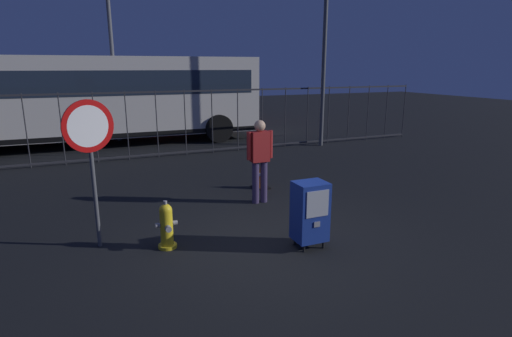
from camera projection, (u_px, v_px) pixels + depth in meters
ground_plane at (269, 244)px, 6.35m from camera, size 60.00×60.00×0.00m
fire_hydrant at (167, 226)px, 6.13m from camera, size 0.33×0.31×0.75m
newspaper_box_primary at (310, 211)px, 6.12m from camera, size 0.48×0.42×1.02m
stop_sign at (90, 143)px, 5.88m from camera, size 0.71×0.31×2.23m
pedestrian at (260, 157)px, 8.05m from camera, size 0.55×0.22×1.67m
traffic_cone at (261, 177)px, 9.19m from camera, size 0.36×0.36×0.53m
fence_barrier at (171, 123)px, 12.30m from camera, size 18.03×0.04×2.00m
bus_near at (106, 95)px, 14.19m from camera, size 10.54×2.93×3.00m
bus_far at (116, 89)px, 18.03m from camera, size 10.74×3.86×3.00m
street_light_near_left at (108, 4)px, 14.03m from camera, size 0.32×0.32×8.36m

